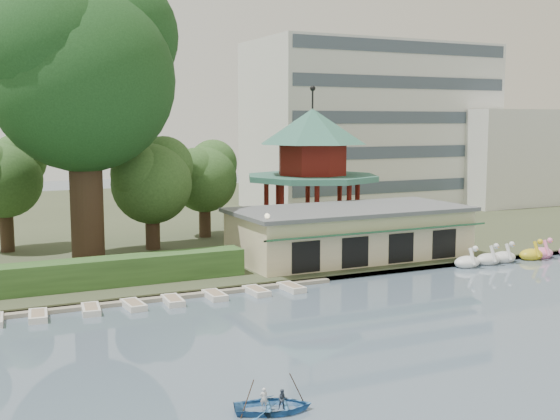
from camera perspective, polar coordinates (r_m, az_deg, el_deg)
ground_plane at (r=32.45m, az=10.93°, el=-12.66°), size 220.00×220.00×0.00m
shore at (r=79.30m, az=-12.04°, el=-0.73°), size 220.00×70.00×0.40m
embankment at (r=46.82m, az=-1.84°, el=-6.13°), size 220.00×0.60×0.30m
dock at (r=43.45m, az=-16.55°, el=-7.53°), size 34.00×1.60×0.24m
boathouse at (r=55.03m, az=5.72°, el=-1.79°), size 18.60×9.39×3.90m
pavilion at (r=64.14m, az=2.64°, el=4.11°), size 12.40×12.40×13.50m
office_building at (r=89.40m, az=9.19°, el=6.35°), size 38.00×18.00×20.00m
hedge at (r=46.04m, az=-20.97°, el=-5.38°), size 30.00×2.00×1.80m
lamp_post at (r=48.33m, az=-1.05°, el=-1.85°), size 0.36×0.36×4.28m
big_tree at (r=53.62m, az=-15.65°, el=11.33°), size 14.65×13.65×22.01m
small_trees at (r=56.66m, az=-19.55°, el=1.79°), size 39.31×15.93×9.58m
swan_boats at (r=61.64m, az=21.63°, el=-3.16°), size 20.78×2.10×1.92m
moored_rowboats at (r=42.00m, az=-17.10°, el=-7.98°), size 29.93×2.69×0.36m
rowboat_with_passengers at (r=27.57m, az=-0.54°, el=-15.23°), size 4.90×4.13×2.01m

